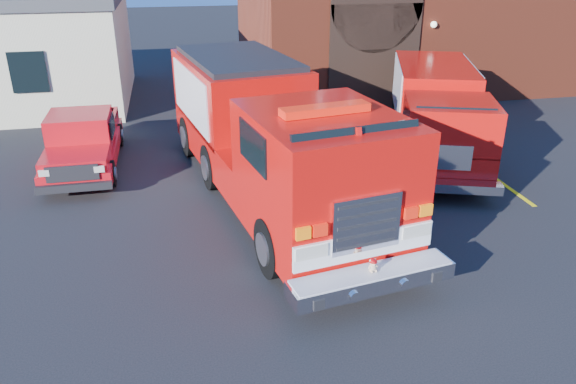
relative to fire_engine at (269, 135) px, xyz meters
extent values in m
plane|color=black|center=(-0.07, -1.46, -1.69)|extent=(100.00, 100.00, 0.00)
cube|color=yellow|center=(6.43, -0.46, -1.68)|extent=(0.12, 3.00, 0.01)
cube|color=yellow|center=(6.43, 2.54, -1.68)|extent=(0.12, 3.00, 0.01)
cube|color=yellow|center=(6.43, 5.54, -1.68)|extent=(0.12, 3.00, 0.01)
cube|color=black|center=(5.43, 7.52, 0.31)|extent=(3.60, 0.12, 4.00)
cylinder|color=black|center=(5.43, 7.52, 2.31)|extent=(3.60, 0.12, 3.60)
cube|color=black|center=(-7.07, 7.51, 0.31)|extent=(1.20, 0.10, 1.40)
cylinder|color=black|center=(-0.59, -3.69, -1.08)|extent=(0.59, 1.26, 1.21)
cylinder|color=black|center=(1.80, -3.28, -1.08)|extent=(0.59, 1.26, 1.21)
cube|color=red|center=(0.00, 0.00, -0.75)|extent=(4.42, 10.26, 0.99)
cube|color=red|center=(-0.43, 2.50, 0.52)|extent=(3.55, 5.26, 1.77)
cube|color=red|center=(0.55, -3.16, 0.58)|extent=(3.33, 3.95, 1.66)
cube|color=black|center=(0.79, -4.52, 1.02)|extent=(2.41, 0.50, 1.04)
cube|color=red|center=(0.55, -3.16, 1.49)|extent=(1.80, 0.67, 0.15)
cube|color=white|center=(0.86, -4.92, -0.53)|extent=(2.73, 0.54, 0.49)
cube|color=silver|center=(0.86, -4.93, -0.09)|extent=(1.32, 0.29, 1.04)
cube|color=silver|center=(0.91, -5.23, -1.05)|extent=(3.15, 1.13, 0.31)
cube|color=#B7B7BF|center=(-1.81, 2.26, 0.52)|extent=(0.73, 3.92, 1.44)
cube|color=#B7B7BF|center=(0.94, 2.74, 0.52)|extent=(0.73, 3.92, 1.44)
sphere|color=beige|center=(0.91, -5.23, -0.81)|extent=(0.17, 0.17, 0.15)
sphere|color=beige|center=(0.91, -5.23, -0.70)|extent=(0.14, 0.14, 0.12)
sphere|color=beige|center=(0.86, -5.23, -0.66)|extent=(0.05, 0.05, 0.05)
sphere|color=beige|center=(0.95, -5.21, -0.66)|extent=(0.05, 0.05, 0.05)
ellipsoid|color=#B7060B|center=(0.91, -5.23, -0.66)|extent=(0.14, 0.14, 0.07)
cylinder|color=#B7060B|center=(0.91, -5.24, -0.68)|extent=(0.16, 0.16, 0.01)
cylinder|color=black|center=(-5.71, 1.54, -1.32)|extent=(0.26, 0.73, 0.73)
cylinder|color=black|center=(-4.10, 1.55, -1.32)|extent=(0.26, 0.73, 0.73)
cube|color=red|center=(-4.92, 3.24, -1.18)|extent=(1.86, 5.04, 0.41)
cube|color=red|center=(-4.91, 1.45, -0.82)|extent=(1.69, 1.38, 0.32)
cube|color=red|center=(-4.92, 2.96, -0.45)|extent=(1.69, 1.66, 0.92)
cube|color=red|center=(-4.93, 4.70, -0.82)|extent=(1.70, 1.93, 0.50)
cube|color=black|center=(-4.90, 0.65, -1.28)|extent=(1.87, 0.14, 0.20)
cylinder|color=black|center=(3.83, 0.18, -1.18)|extent=(0.63, 1.06, 1.01)
cylinder|color=black|center=(5.74, -0.48, -1.18)|extent=(0.63, 1.06, 1.01)
cube|color=red|center=(5.62, 2.28, -0.91)|extent=(4.55, 7.68, 0.82)
cube|color=red|center=(6.07, 3.58, 0.15)|extent=(3.65, 5.08, 1.37)
cube|color=red|center=(4.79, -0.15, 0.05)|extent=(2.88, 2.82, 1.19)
cube|color=#B7B7BF|center=(4.97, 3.95, 0.05)|extent=(1.28, 3.65, 1.56)
cube|color=#B7B7BF|center=(7.16, 3.21, 0.05)|extent=(1.28, 3.65, 1.56)
cube|color=silver|center=(4.36, -1.41, -1.18)|extent=(2.47, 1.19, 0.23)
camera|label=1|loc=(-2.25, -13.16, 4.40)|focal=35.00mm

